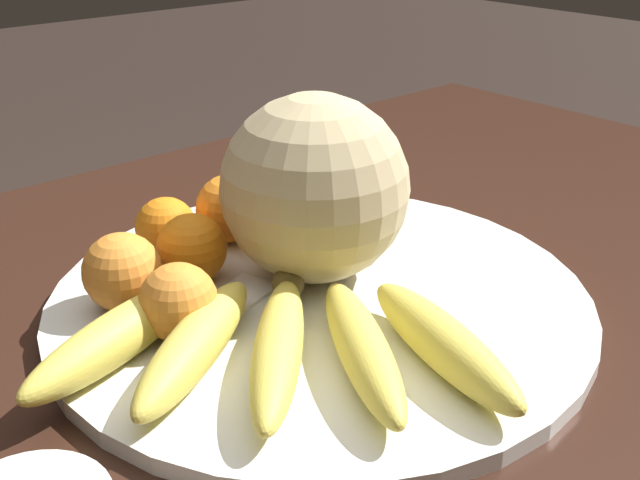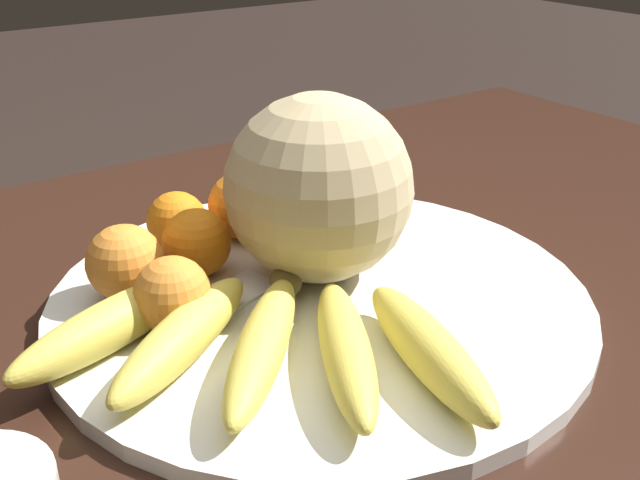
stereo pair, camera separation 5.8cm
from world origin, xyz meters
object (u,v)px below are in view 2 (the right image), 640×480
at_px(banana_bunch, 263,339).
at_px(orange_front_right, 125,263).
at_px(melon, 319,188).
at_px(fruit_bowl, 320,298).
at_px(orange_back_left, 242,205).
at_px(orange_front_left, 197,243).
at_px(produce_tag, 226,298).
at_px(kitchen_table, 341,391).
at_px(orange_mid_center, 177,221).
at_px(orange_back_right, 173,295).

xyz_separation_m(banana_bunch, orange_front_right, (-0.05, 0.15, 0.01)).
distance_m(melon, banana_bunch, 0.16).
xyz_separation_m(fruit_bowl, orange_back_left, (0.00, 0.14, 0.04)).
height_order(melon, orange_front_left, melon).
distance_m(banana_bunch, orange_front_left, 0.16).
height_order(banana_bunch, produce_tag, banana_bunch).
distance_m(banana_bunch, produce_tag, 0.10).
relative_size(kitchen_table, orange_front_right, 21.15).
relative_size(kitchen_table, banana_bunch, 4.49).
bearing_deg(banana_bunch, fruit_bowl, 166.18).
bearing_deg(melon, orange_back_left, 99.23).
height_order(kitchen_table, melon, melon).
distance_m(melon, orange_mid_center, 0.16).
relative_size(orange_front_left, produce_tag, 0.61).
xyz_separation_m(kitchen_table, fruit_bowl, (-0.02, 0.01, 0.11)).
relative_size(banana_bunch, produce_tag, 3.01).
bearing_deg(orange_mid_center, orange_front_left, -97.54).
xyz_separation_m(fruit_bowl, orange_mid_center, (-0.06, 0.15, 0.04)).
distance_m(orange_back_left, produce_tag, 0.13).
height_order(fruit_bowl, orange_back_right, orange_back_right).
xyz_separation_m(fruit_bowl, produce_tag, (-0.08, 0.03, 0.01)).
distance_m(orange_mid_center, orange_back_left, 0.07).
distance_m(melon, produce_tag, 0.13).
relative_size(fruit_bowl, orange_back_right, 7.58).
relative_size(orange_front_left, orange_back_right, 1.01).
xyz_separation_m(melon, orange_back_left, (-0.02, 0.11, -0.05)).
distance_m(orange_front_right, orange_mid_center, 0.10).
distance_m(banana_bunch, orange_back_right, 0.09).
bearing_deg(kitchen_table, melon, 89.94).
relative_size(melon, orange_mid_center, 2.86).
relative_size(kitchen_table, orange_mid_center, 24.04).
distance_m(orange_front_left, orange_front_right, 0.07).
distance_m(kitchen_table, fruit_bowl, 0.11).
bearing_deg(orange_mid_center, produce_tag, -95.30).
distance_m(fruit_bowl, melon, 0.10).
bearing_deg(melon, kitchen_table, -90.06).
height_order(banana_bunch, orange_back_left, orange_back_left).
height_order(kitchen_table, orange_front_right, orange_front_right).
xyz_separation_m(melon, orange_front_left, (-0.09, 0.06, -0.05)).
xyz_separation_m(kitchen_table, orange_back_right, (-0.15, 0.02, 0.14)).
distance_m(banana_bunch, orange_back_left, 0.22).
relative_size(kitchen_table, orange_back_right, 22.55).
bearing_deg(orange_mid_center, orange_back_right, -116.52).
height_order(orange_back_right, produce_tag, orange_back_right).
bearing_deg(orange_back_left, produce_tag, -126.38).
bearing_deg(produce_tag, kitchen_table, -40.55).
distance_m(kitchen_table, orange_back_left, 0.21).
relative_size(melon, produce_tag, 1.61).
height_order(melon, banana_bunch, melon).
bearing_deg(kitchen_table, orange_front_left, 133.09).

